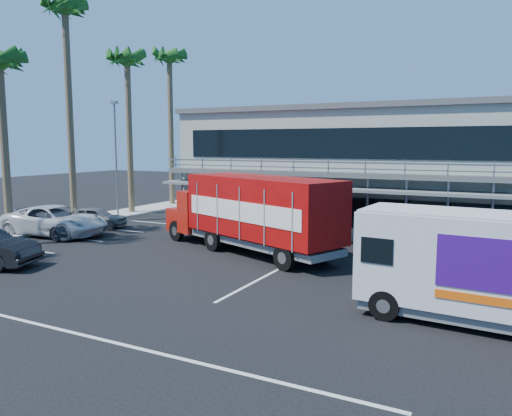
% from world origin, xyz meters
% --- Properties ---
extents(ground, '(120.00, 120.00, 0.00)m').
position_xyz_m(ground, '(0.00, 0.00, 0.00)').
color(ground, black).
rests_on(ground, ground).
extents(building, '(22.40, 12.00, 7.30)m').
position_xyz_m(building, '(3.00, 14.94, 3.66)').
color(building, gray).
rests_on(building, ground).
extents(curb_strip, '(3.00, 32.00, 0.16)m').
position_xyz_m(curb_strip, '(-15.00, 6.00, 0.08)').
color(curb_strip, '#A5A399').
rests_on(curb_strip, ground).
extents(palm_c, '(2.80, 2.80, 10.75)m').
position_xyz_m(palm_c, '(-14.90, 3.00, 9.21)').
color(palm_c, brown).
rests_on(palm_c, ground).
extents(palm_d, '(2.80, 2.80, 14.75)m').
position_xyz_m(palm_d, '(-15.20, 8.00, 12.80)').
color(palm_d, brown).
rests_on(palm_d, ground).
extents(palm_e, '(2.80, 2.80, 12.25)m').
position_xyz_m(palm_e, '(-14.70, 13.00, 10.57)').
color(palm_e, brown).
rests_on(palm_e, ground).
extents(palm_f, '(2.80, 2.80, 13.25)m').
position_xyz_m(palm_f, '(-15.10, 18.50, 11.47)').
color(palm_f, brown).
rests_on(palm_f, ground).
extents(light_pole_far, '(0.50, 0.25, 8.09)m').
position_xyz_m(light_pole_far, '(-14.20, 11.00, 4.50)').
color(light_pole_far, gray).
rests_on(light_pole_far, ground).
extents(red_truck, '(11.02, 6.40, 3.66)m').
position_xyz_m(red_truck, '(-0.49, 5.28, 2.01)').
color(red_truck, '#A0160C').
rests_on(red_truck, ground).
extents(white_van, '(6.77, 2.65, 3.25)m').
position_xyz_m(white_van, '(9.73, -0.16, 1.72)').
color(white_van, silver).
rests_on(white_van, ground).
extents(parked_car_c, '(6.41, 3.47, 1.71)m').
position_xyz_m(parked_car_c, '(-12.50, 4.15, 0.85)').
color(parked_car_c, silver).
rests_on(parked_car_c, ground).
extents(parked_car_d, '(5.43, 2.80, 1.51)m').
position_xyz_m(parked_car_d, '(-12.50, 4.03, 0.75)').
color(parked_car_d, '#323943').
rests_on(parked_car_d, ground).
extents(parked_car_e, '(4.14, 2.78, 1.31)m').
position_xyz_m(parked_car_e, '(-12.50, 7.20, 0.65)').
color(parked_car_e, slate).
rests_on(parked_car_e, ground).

